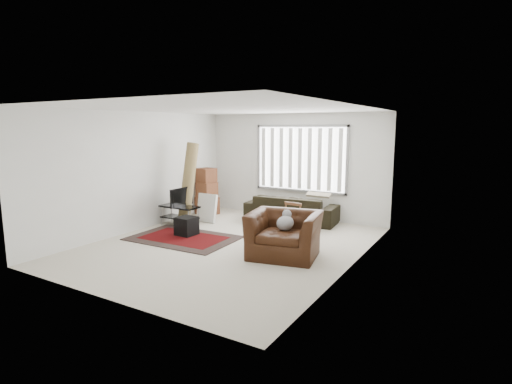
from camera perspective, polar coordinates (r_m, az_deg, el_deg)
room at (r=8.22m, az=-1.73°, el=5.15°), size 6.00×6.02×2.71m
persian_rug at (r=8.70m, az=-10.32°, el=-6.48°), size 2.26×1.55×0.02m
tv_stand at (r=9.78m, az=-10.86°, el=-2.71°), size 0.96×0.43×0.48m
tv at (r=9.72m, az=-10.93°, el=-0.66°), size 0.10×0.78×0.45m
subwoofer at (r=8.87m, az=-9.89°, el=-4.79°), size 0.41×0.41×0.40m
moving_boxes at (r=10.88m, az=-7.02°, el=-0.14°), size 0.59×0.56×1.25m
white_flatpack at (r=10.05m, az=-7.02°, el=-2.26°), size 0.56×0.22×0.71m
rolled_rug at (r=9.93m, az=-9.66°, el=1.29°), size 0.39×0.71×1.99m
sofa at (r=10.00m, az=5.08°, el=-1.80°), size 2.34×1.18×0.87m
side_chair at (r=8.39m, az=4.71°, el=-3.97°), size 0.45×0.45×0.78m
armchair at (r=7.34m, az=4.07°, el=-5.60°), size 1.45×1.33×0.93m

